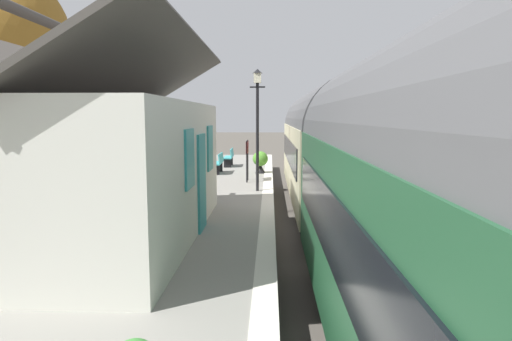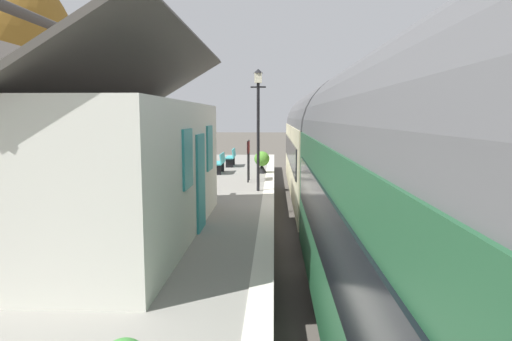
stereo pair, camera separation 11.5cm
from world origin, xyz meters
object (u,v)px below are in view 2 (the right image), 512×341
at_px(train, 358,165).
at_px(planter_edge_near, 262,161).
at_px(bench_platform_end, 232,157).
at_px(planter_by_door, 186,159).
at_px(station_building, 96,165).
at_px(tree_mid_background, 13,48).
at_px(planter_under_sign, 190,158).
at_px(station_sign_board, 248,150).
at_px(lamp_post_platform, 258,107).
at_px(bench_by_lamp, 220,162).

xyz_separation_m(train, planter_edge_near, (9.24, 2.44, -0.84)).
height_order(bench_platform_end, planter_by_door, bench_platform_end).
xyz_separation_m(train, planter_by_door, (12.10, 6.39, -1.06)).
distance_m(bench_platform_end, planter_edge_near, 3.08).
xyz_separation_m(station_building, planter_edge_near, (10.44, -3.12, -0.97)).
xyz_separation_m(station_building, planter_by_door, (13.30, 0.84, -1.19)).
bearing_deg(station_building, tree_mid_background, 38.71).
distance_m(planter_edge_near, planter_by_door, 4.89).
relative_size(planter_under_sign, station_sign_board, 0.60).
xyz_separation_m(station_building, bench_platform_end, (13.07, -1.53, -1.02)).
distance_m(station_building, lamp_post_platform, 6.68).
distance_m(station_building, planter_under_sign, 12.05).
relative_size(bench_platform_end, lamp_post_platform, 0.35).
relative_size(bench_platform_end, planter_by_door, 1.64).
relative_size(planter_edge_near, tree_mid_background, 0.11).
height_order(station_building, bench_by_lamp, station_building).
height_order(station_sign_board, tree_mid_background, tree_mid_background).
xyz_separation_m(bench_platform_end, station_sign_board, (-5.12, -1.14, 0.71)).
bearing_deg(planter_by_door, planter_edge_near, -125.90).
bearing_deg(station_sign_board, tree_mid_background, 93.35).
distance_m(planter_under_sign, station_sign_board, 5.11).
bearing_deg(bench_platform_end, station_sign_board, -167.43).
xyz_separation_m(planter_under_sign, tree_mid_background, (-4.56, 5.60, 4.50)).
bearing_deg(planter_edge_near, planter_under_sign, 65.78).
distance_m(planter_edge_near, lamp_post_platform, 5.18).
bearing_deg(lamp_post_platform, planter_by_door, 27.72).
bearing_deg(station_building, planter_under_sign, 1.73).
xyz_separation_m(planter_under_sign, lamp_post_platform, (-6.24, -3.48, 2.28)).
distance_m(bench_by_lamp, station_sign_board, 2.83).
xyz_separation_m(bench_by_lamp, tree_mid_background, (-2.87, 7.25, 4.51)).
bearing_deg(bench_platform_end, planter_under_sign, 119.46).
bearing_deg(bench_platform_end, planter_by_door, 84.48).
bearing_deg(planter_under_sign, station_sign_board, -143.20).
bearing_deg(station_sign_board, planter_edge_near, -10.19).
height_order(planter_under_sign, lamp_post_platform, lamp_post_platform).
height_order(train, station_building, station_building).
xyz_separation_m(train, station_sign_board, (6.75, 2.88, -0.19)).
xyz_separation_m(station_building, tree_mid_background, (7.45, 5.97, 3.49)).
bearing_deg(bench_platform_end, station_building, 173.34).
xyz_separation_m(planter_edge_near, planter_under_sign, (1.57, 3.48, -0.05)).
relative_size(train, station_sign_board, 13.68).
bearing_deg(planter_by_door, train, -152.17).
height_order(bench_by_lamp, tree_mid_background, tree_mid_background).
relative_size(station_building, bench_platform_end, 5.39).
relative_size(planter_by_door, planter_under_sign, 0.91).
relative_size(station_sign_board, tree_mid_background, 0.18).
xyz_separation_m(station_building, lamp_post_platform, (5.77, -3.12, 1.27)).
distance_m(bench_by_lamp, tree_mid_background, 9.01).
xyz_separation_m(bench_by_lamp, planter_edge_near, (0.13, -1.84, 0.06)).
bearing_deg(bench_by_lamp, planter_edge_near, -86.05).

